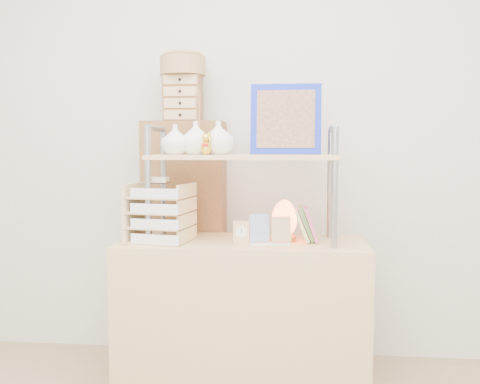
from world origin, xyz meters
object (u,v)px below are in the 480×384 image
object	(u,v)px
cabinet	(185,241)
salt_lamp	(284,220)
letter_tray	(160,216)
desk	(243,315)

from	to	relation	value
cabinet	salt_lamp	size ratio (longest dim) A/B	6.69
letter_tray	desk	bearing A→B (deg)	10.60
desk	salt_lamp	bearing A→B (deg)	4.14
cabinet	salt_lamp	world-z (taller)	cabinet
desk	letter_tray	world-z (taller)	letter_tray
desk	cabinet	xyz separation A→B (m)	(-0.36, 0.37, 0.30)
cabinet	salt_lamp	xyz separation A→B (m)	(0.57, -0.36, 0.18)
desk	salt_lamp	world-z (taller)	salt_lamp
desk	letter_tray	size ratio (longest dim) A/B	3.80
cabinet	letter_tray	size ratio (longest dim) A/B	4.27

